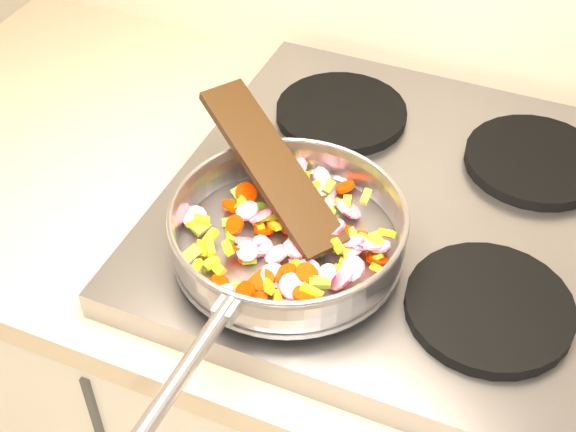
% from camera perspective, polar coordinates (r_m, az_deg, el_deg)
% --- Properties ---
extents(cooktop, '(0.60, 0.60, 0.04)m').
position_cam_1_polar(cooktop, '(1.06, 8.22, 0.20)').
color(cooktop, '#939399').
rests_on(cooktop, counter_top).
extents(grate_fl, '(0.19, 0.19, 0.02)m').
position_cam_1_polar(grate_fl, '(0.98, -1.87, -1.58)').
color(grate_fl, black).
rests_on(grate_fl, cooktop).
extents(grate_fr, '(0.19, 0.19, 0.02)m').
position_cam_1_polar(grate_fr, '(0.93, 14.12, -6.30)').
color(grate_fr, black).
rests_on(grate_fr, cooktop).
extents(grate_bl, '(0.19, 0.19, 0.02)m').
position_cam_1_polar(grate_bl, '(1.18, 3.81, 7.34)').
color(grate_bl, black).
rests_on(grate_bl, cooktop).
extents(grate_br, '(0.19, 0.19, 0.02)m').
position_cam_1_polar(grate_br, '(1.14, 17.17, 3.78)').
color(grate_br, black).
rests_on(grate_br, cooktop).
extents(saute_pan, '(0.32, 0.49, 0.06)m').
position_cam_1_polar(saute_pan, '(0.93, -0.07, -1.00)').
color(saute_pan, '#9E9EA5').
rests_on(saute_pan, grate_fl).
extents(vegetable_heap, '(0.26, 0.26, 0.05)m').
position_cam_1_polar(vegetable_heap, '(0.93, 0.12, -1.97)').
color(vegetable_heap, '#D61454').
rests_on(vegetable_heap, saute_pan).
extents(wooden_spatula, '(0.24, 0.19, 0.09)m').
position_cam_1_polar(wooden_spatula, '(0.97, -1.18, 3.61)').
color(wooden_spatula, black).
rests_on(wooden_spatula, saute_pan).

